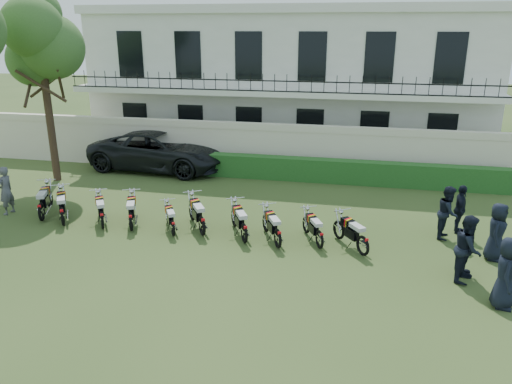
{
  "coord_description": "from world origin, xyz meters",
  "views": [
    {
      "loc": [
        3.97,
        -13.66,
        6.43
      ],
      "look_at": [
        0.52,
        2.31,
        0.98
      ],
      "focal_mm": 35.0,
      "sensor_mm": 36.0,
      "label": 1
    }
  ],
  "objects_px": {
    "suv": "(160,151)",
    "officer_2": "(467,246)",
    "officer_0": "(507,273)",
    "officer_4": "(448,212)",
    "motorcycle_6": "(244,228)",
    "motorcycle_2": "(102,216)",
    "motorcycle_1": "(62,212)",
    "motorcycle_4": "(173,224)",
    "motorcycle_7": "(278,234)",
    "motorcycle_9": "(363,241)",
    "officer_5": "(460,209)",
    "motorcycle_0": "(41,207)",
    "officer_3": "(497,232)",
    "inspector": "(6,191)",
    "motorcycle_8": "(320,235)",
    "motorcycle_3": "(131,218)",
    "tree_west_near": "(40,40)",
    "officer_1": "(468,248)",
    "motorcycle_5": "(202,221)"
  },
  "relations": [
    {
      "from": "suv",
      "to": "officer_2",
      "type": "bearing_deg",
      "value": -119.74
    },
    {
      "from": "officer_0",
      "to": "officer_4",
      "type": "xyz_separation_m",
      "value": [
        -0.75,
        4.06,
        -0.04
      ]
    },
    {
      "from": "motorcycle_6",
      "to": "suv",
      "type": "height_order",
      "value": "suv"
    },
    {
      "from": "officer_0",
      "to": "motorcycle_2",
      "type": "bearing_deg",
      "value": 93.62
    },
    {
      "from": "motorcycle_1",
      "to": "motorcycle_4",
      "type": "xyz_separation_m",
      "value": [
        3.94,
        -0.04,
        -0.08
      ]
    },
    {
      "from": "motorcycle_4",
      "to": "officer_0",
      "type": "height_order",
      "value": "officer_0"
    },
    {
      "from": "motorcycle_2",
      "to": "motorcycle_7",
      "type": "height_order",
      "value": "motorcycle_7"
    },
    {
      "from": "motorcycle_1",
      "to": "motorcycle_9",
      "type": "xyz_separation_m",
      "value": [
        9.9,
        -0.22,
        -0.03
      ]
    },
    {
      "from": "motorcycle_7",
      "to": "officer_5",
      "type": "bearing_deg",
      "value": -3.24
    },
    {
      "from": "motorcycle_4",
      "to": "officer_4",
      "type": "distance_m",
      "value": 8.72
    },
    {
      "from": "motorcycle_0",
      "to": "motorcycle_7",
      "type": "relative_size",
      "value": 1.12
    },
    {
      "from": "officer_3",
      "to": "motorcycle_4",
      "type": "bearing_deg",
      "value": 111.95
    },
    {
      "from": "suv",
      "to": "officer_4",
      "type": "distance_m",
      "value": 13.26
    },
    {
      "from": "motorcycle_0",
      "to": "inspector",
      "type": "relative_size",
      "value": 1.11
    },
    {
      "from": "inspector",
      "to": "officer_0",
      "type": "bearing_deg",
      "value": 84.91
    },
    {
      "from": "motorcycle_1",
      "to": "motorcycle_8",
      "type": "xyz_separation_m",
      "value": [
        8.62,
        0.01,
        -0.06
      ]
    },
    {
      "from": "inspector",
      "to": "officer_3",
      "type": "xyz_separation_m",
      "value": [
        16.21,
        -0.26,
        -0.02
      ]
    },
    {
      "from": "motorcycle_3",
      "to": "officer_0",
      "type": "height_order",
      "value": "officer_0"
    },
    {
      "from": "motorcycle_2",
      "to": "motorcycle_9",
      "type": "height_order",
      "value": "motorcycle_9"
    },
    {
      "from": "motorcycle_4",
      "to": "officer_5",
      "type": "distance_m",
      "value": 9.27
    },
    {
      "from": "motorcycle_7",
      "to": "suv",
      "type": "distance_m",
      "value": 10.26
    },
    {
      "from": "tree_west_near",
      "to": "motorcycle_0",
      "type": "xyz_separation_m",
      "value": [
        2.31,
        -4.53,
        -5.37
      ]
    },
    {
      "from": "motorcycle_3",
      "to": "motorcycle_8",
      "type": "bearing_deg",
      "value": -22.96
    },
    {
      "from": "officer_2",
      "to": "motorcycle_4",
      "type": "bearing_deg",
      "value": 85.68
    },
    {
      "from": "officer_1",
      "to": "officer_2",
      "type": "distance_m",
      "value": 0.24
    },
    {
      "from": "motorcycle_8",
      "to": "tree_west_near",
      "type": "bearing_deg",
      "value": 132.23
    },
    {
      "from": "motorcycle_1",
      "to": "motorcycle_3",
      "type": "distance_m",
      "value": 2.45
    },
    {
      "from": "motorcycle_6",
      "to": "suv",
      "type": "distance_m",
      "value": 9.44
    },
    {
      "from": "officer_0",
      "to": "officer_4",
      "type": "height_order",
      "value": "officer_0"
    },
    {
      "from": "tree_west_near",
      "to": "motorcycle_6",
      "type": "xyz_separation_m",
      "value": [
        9.57,
        -4.83,
        -5.39
      ]
    },
    {
      "from": "motorcycle_4",
      "to": "motorcycle_7",
      "type": "relative_size",
      "value": 0.86
    },
    {
      "from": "motorcycle_0",
      "to": "officer_0",
      "type": "xyz_separation_m",
      "value": [
        14.18,
        -2.56,
        0.37
      ]
    },
    {
      "from": "motorcycle_0",
      "to": "motorcycle_3",
      "type": "bearing_deg",
      "value": -25.38
    },
    {
      "from": "motorcycle_1",
      "to": "officer_1",
      "type": "distance_m",
      "value": 12.62
    },
    {
      "from": "motorcycle_3",
      "to": "officer_4",
      "type": "height_order",
      "value": "officer_4"
    },
    {
      "from": "tree_west_near",
      "to": "officer_4",
      "type": "height_order",
      "value": "tree_west_near"
    },
    {
      "from": "motorcycle_5",
      "to": "officer_1",
      "type": "bearing_deg",
      "value": -41.72
    },
    {
      "from": "motorcycle_4",
      "to": "motorcycle_6",
      "type": "distance_m",
      "value": 2.35
    },
    {
      "from": "motorcycle_5",
      "to": "motorcycle_6",
      "type": "bearing_deg",
      "value": -42.28
    },
    {
      "from": "suv",
      "to": "motorcycle_6",
      "type": "bearing_deg",
      "value": -137.42
    },
    {
      "from": "motorcycle_6",
      "to": "officer_0",
      "type": "relative_size",
      "value": 1.01
    },
    {
      "from": "motorcycle_9",
      "to": "officer_5",
      "type": "height_order",
      "value": "officer_5"
    },
    {
      "from": "motorcycle_0",
      "to": "motorcycle_7",
      "type": "xyz_separation_m",
      "value": [
        8.34,
        -0.45,
        -0.04
      ]
    },
    {
      "from": "motorcycle_9",
      "to": "officer_2",
      "type": "relative_size",
      "value": 0.93
    },
    {
      "from": "motorcycle_5",
      "to": "officer_2",
      "type": "height_order",
      "value": "officer_2"
    },
    {
      "from": "motorcycle_2",
      "to": "officer_4",
      "type": "height_order",
      "value": "officer_4"
    },
    {
      "from": "motorcycle_3",
      "to": "officer_5",
      "type": "height_order",
      "value": "officer_5"
    },
    {
      "from": "motorcycle_9",
      "to": "officer_1",
      "type": "xyz_separation_m",
      "value": [
        2.66,
        -0.89,
        0.43
      ]
    },
    {
      "from": "motorcycle_1",
      "to": "inspector",
      "type": "distance_m",
      "value": 2.71
    },
    {
      "from": "motorcycle_4",
      "to": "motorcycle_7",
      "type": "height_order",
      "value": "motorcycle_7"
    }
  ]
}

